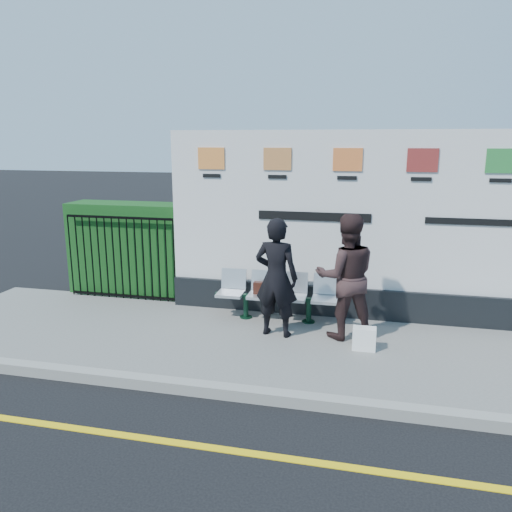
{
  "coord_description": "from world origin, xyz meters",
  "views": [
    {
      "loc": [
        -0.21,
        -4.14,
        2.96
      ],
      "look_at": [
        -1.87,
        3.01,
        1.25
      ],
      "focal_mm": 35.0,
      "sensor_mm": 36.0,
      "label": 1
    }
  ],
  "objects_px": {
    "billboard": "(416,241)",
    "woman_left": "(276,277)",
    "bench": "(277,307)",
    "woman_right": "(346,277)"
  },
  "relations": [
    {
      "from": "bench",
      "to": "woman_left",
      "type": "xyz_separation_m",
      "value": [
        0.1,
        -0.61,
        0.67
      ]
    },
    {
      "from": "woman_left",
      "to": "woman_right",
      "type": "height_order",
      "value": "woman_right"
    },
    {
      "from": "billboard",
      "to": "bench",
      "type": "height_order",
      "value": "billboard"
    },
    {
      "from": "billboard",
      "to": "bench",
      "type": "relative_size",
      "value": 4.08
    },
    {
      "from": "billboard",
      "to": "woman_left",
      "type": "bearing_deg",
      "value": -151.56
    },
    {
      "from": "woman_left",
      "to": "billboard",
      "type": "bearing_deg",
      "value": -145.03
    },
    {
      "from": "bench",
      "to": "billboard",
      "type": "bearing_deg",
      "value": 11.48
    },
    {
      "from": "woman_right",
      "to": "billboard",
      "type": "bearing_deg",
      "value": -150.71
    },
    {
      "from": "bench",
      "to": "woman_right",
      "type": "height_order",
      "value": "woman_right"
    },
    {
      "from": "woman_right",
      "to": "woman_left",
      "type": "bearing_deg",
      "value": -4.83
    }
  ]
}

